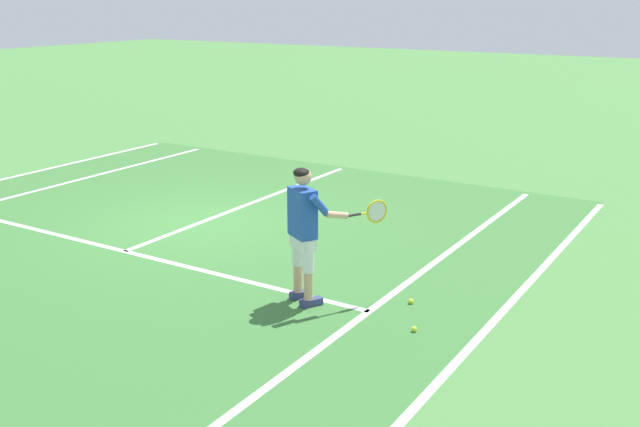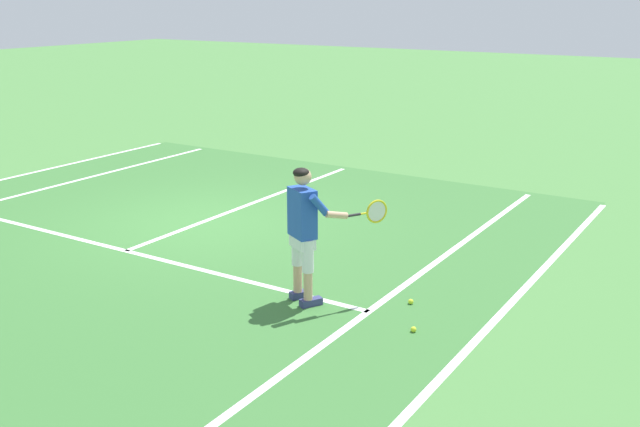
% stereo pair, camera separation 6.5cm
% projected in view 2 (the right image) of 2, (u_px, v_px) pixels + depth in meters
% --- Properties ---
extents(ground_plane, '(80.00, 80.00, 0.00)m').
position_uv_depth(ground_plane, '(204.00, 222.00, 12.35)').
color(ground_plane, '#477F3D').
extents(court_inner_surface, '(10.98, 11.00, 0.00)m').
position_uv_depth(court_inner_surface, '(177.00, 232.00, 11.83)').
color(court_inner_surface, '#387033').
rests_on(court_inner_surface, ground).
extents(line_service, '(8.23, 0.10, 0.01)m').
position_uv_depth(line_service, '(126.00, 251.00, 10.93)').
color(line_service, white).
rests_on(line_service, ground).
extents(line_centre_service, '(0.10, 6.40, 0.01)m').
position_uv_depth(line_centre_service, '(255.00, 202.00, 13.53)').
color(line_centre_service, white).
rests_on(line_centre_service, ground).
extents(line_singles_left, '(0.10, 10.60, 0.01)m').
position_uv_depth(line_singles_left, '(16.00, 196.00, 13.93)').
color(line_singles_left, white).
rests_on(line_singles_left, ground).
extents(line_singles_right, '(0.10, 10.60, 0.01)m').
position_uv_depth(line_singles_right, '(408.00, 282.00, 9.73)').
color(line_singles_right, white).
rests_on(line_singles_right, ground).
extents(line_doubles_right, '(0.10, 10.60, 0.01)m').
position_uv_depth(line_doubles_right, '(509.00, 305.00, 9.03)').
color(line_doubles_right, white).
rests_on(line_doubles_right, ground).
extents(tennis_player, '(1.04, 0.91, 1.71)m').
position_uv_depth(tennis_player, '(305.00, 226.00, 8.84)').
color(tennis_player, navy).
rests_on(tennis_player, ground).
extents(tennis_ball_near_feet, '(0.07, 0.07, 0.07)m').
position_uv_depth(tennis_ball_near_feet, '(413.00, 329.00, 8.29)').
color(tennis_ball_near_feet, '#CCE02D').
rests_on(tennis_ball_near_feet, ground).
extents(tennis_ball_by_baseline, '(0.07, 0.07, 0.07)m').
position_uv_depth(tennis_ball_by_baseline, '(411.00, 302.00, 9.05)').
color(tennis_ball_by_baseline, '#CCE02D').
rests_on(tennis_ball_by_baseline, ground).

